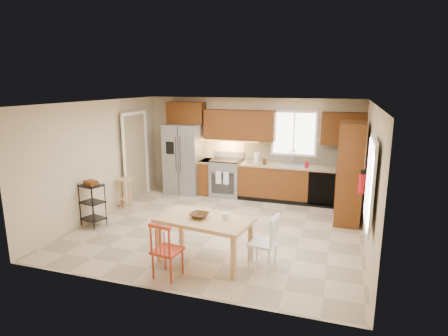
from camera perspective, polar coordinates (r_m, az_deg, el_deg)
floor at (r=7.67m, az=-0.65°, el=-9.07°), size 5.50×5.50×0.00m
ceiling at (r=7.12m, az=-0.70°, el=9.94°), size 5.50×5.00×0.02m
wall_back at (r=9.65m, az=4.06°, el=3.20°), size 5.50×0.02×2.50m
wall_front at (r=5.07m, az=-9.75°, el=-5.87°), size 5.50×0.02×2.50m
wall_left at (r=8.56m, az=-18.42°, el=1.33°), size 0.02×5.00×2.50m
wall_right at (r=6.95m, az=21.38°, el=-1.47°), size 0.02×5.00×2.50m
refrigerator at (r=9.91m, az=-6.09°, el=1.41°), size 0.92×0.75×1.82m
range_stove at (r=9.66m, az=0.37°, el=-1.54°), size 0.76×0.63×0.92m
base_cabinet_narrow at (r=9.85m, az=-2.65°, el=-1.33°), size 0.30×0.60×0.90m
base_cabinet_run at (r=9.31m, az=11.27°, el=-2.42°), size 2.92×0.60×0.90m
dishwasher at (r=8.99m, az=14.60°, el=-3.14°), size 0.60×0.02×0.78m
backsplash at (r=9.43m, az=11.67°, el=2.28°), size 2.92×0.03×0.55m
upper_over_fridge at (r=9.92m, az=-5.78°, el=8.38°), size 1.00×0.35×0.55m
upper_left_block at (r=9.47m, az=2.38°, el=6.55°), size 1.80×0.35×0.75m
upper_right_block at (r=9.12m, az=17.76°, el=5.72°), size 1.00×0.35×0.75m
window_back at (r=9.37m, az=10.64°, el=5.20°), size 1.12×0.04×1.12m
sink at (r=9.24m, az=10.21°, el=0.12°), size 0.62×0.46×0.16m
undercab_glow at (r=9.58m, az=0.59°, el=4.25°), size 1.60×0.30×0.01m
soap_bottle at (r=9.07m, az=12.53°, el=0.66°), size 0.09×0.09×0.19m
paper_towel at (r=9.30m, az=5.02°, el=1.50°), size 0.12×0.12×0.28m
canister_steel at (r=9.35m, az=3.82°, el=1.27°), size 0.11×0.11×0.18m
canister_wood at (r=9.24m, az=6.18°, el=0.96°), size 0.10×0.10×0.14m
pantry at (r=8.15m, az=18.58°, el=-0.68°), size 0.50×0.95×2.10m
fire_extinguisher at (r=7.12m, az=20.25°, el=-2.29°), size 0.12×0.12×0.36m
window_right at (r=5.78m, az=21.44°, el=-2.19°), size 0.04×1.02×1.32m
doorway at (r=9.61m, az=-13.41°, el=1.63°), size 0.04×0.95×2.10m
dining_table at (r=6.20m, az=-2.93°, el=-10.91°), size 1.59×1.04×0.73m
chair_red at (r=5.76m, az=-8.62°, el=-12.18°), size 0.46×0.46×0.88m
chair_white at (r=5.97m, az=5.96°, el=-11.16°), size 0.46×0.46×0.88m
table_bowl at (r=6.10m, az=-3.79°, el=-7.59°), size 0.34×0.34×0.07m
table_jar at (r=6.03m, az=0.27°, el=-7.49°), size 0.12×0.12×0.12m
bar_stool at (r=9.06m, az=-14.73°, el=-3.70°), size 0.36×0.36×0.69m
utility_cart at (r=8.08m, az=-19.39°, el=-5.26°), size 0.53×0.46×0.90m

